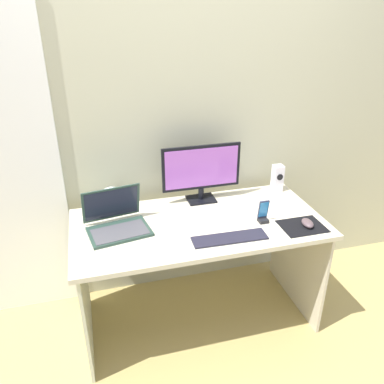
{
  "coord_description": "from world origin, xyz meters",
  "views": [
    {
      "loc": [
        -0.56,
        -1.9,
        1.9
      ],
      "look_at": [
        -0.05,
        -0.02,
        0.94
      ],
      "focal_mm": 36.43,
      "sensor_mm": 36.0,
      "label": 1
    }
  ],
  "objects_px": {
    "mouse": "(307,223)",
    "laptop": "(117,222)",
    "monitor": "(201,171)",
    "keyboard_external": "(230,238)",
    "fishbowl": "(112,199)",
    "phone_in_dock": "(263,214)",
    "speaker_right": "(277,178)"
  },
  "relations": [
    {
      "from": "monitor",
      "to": "fishbowl",
      "type": "bearing_deg",
      "value": 178.94
    },
    {
      "from": "mouse",
      "to": "laptop",
      "type": "bearing_deg",
      "value": 173.65
    },
    {
      "from": "fishbowl",
      "to": "phone_in_dock",
      "type": "distance_m",
      "value": 0.92
    },
    {
      "from": "laptop",
      "to": "fishbowl",
      "type": "relative_size",
      "value": 2.38
    },
    {
      "from": "speaker_right",
      "to": "laptop",
      "type": "distance_m",
      "value": 1.13
    },
    {
      "from": "laptop",
      "to": "keyboard_external",
      "type": "height_order",
      "value": "laptop"
    },
    {
      "from": "mouse",
      "to": "phone_in_dock",
      "type": "distance_m",
      "value": 0.26
    },
    {
      "from": "laptop",
      "to": "keyboard_external",
      "type": "bearing_deg",
      "value": -24.13
    },
    {
      "from": "speaker_right",
      "to": "laptop",
      "type": "relative_size",
      "value": 0.49
    },
    {
      "from": "monitor",
      "to": "mouse",
      "type": "height_order",
      "value": "monitor"
    },
    {
      "from": "speaker_right",
      "to": "keyboard_external",
      "type": "xyz_separation_m",
      "value": [
        -0.52,
        -0.49,
        -0.09
      ]
    },
    {
      "from": "speaker_right",
      "to": "mouse",
      "type": "height_order",
      "value": "speaker_right"
    },
    {
      "from": "phone_in_dock",
      "to": "mouse",
      "type": "bearing_deg",
      "value": -27.53
    },
    {
      "from": "fishbowl",
      "to": "phone_in_dock",
      "type": "bearing_deg",
      "value": -23.88
    },
    {
      "from": "speaker_right",
      "to": "laptop",
      "type": "xyz_separation_m",
      "value": [
        -1.1,
        -0.23,
        -0.04
      ]
    },
    {
      "from": "speaker_right",
      "to": "keyboard_external",
      "type": "height_order",
      "value": "speaker_right"
    },
    {
      "from": "monitor",
      "to": "keyboard_external",
      "type": "relative_size",
      "value": 1.22
    },
    {
      "from": "laptop",
      "to": "fishbowl",
      "type": "bearing_deg",
      "value": 91.46
    },
    {
      "from": "speaker_right",
      "to": "laptop",
      "type": "bearing_deg",
      "value": -168.32
    },
    {
      "from": "laptop",
      "to": "mouse",
      "type": "xyz_separation_m",
      "value": [
        1.06,
        -0.25,
        -0.03
      ]
    },
    {
      "from": "monitor",
      "to": "mouse",
      "type": "distance_m",
      "value": 0.71
    },
    {
      "from": "laptop",
      "to": "phone_in_dock",
      "type": "bearing_deg",
      "value": -9.22
    },
    {
      "from": "keyboard_external",
      "to": "speaker_right",
      "type": "bearing_deg",
      "value": 45.02
    },
    {
      "from": "phone_in_dock",
      "to": "keyboard_external",
      "type": "bearing_deg",
      "value": -153.57
    },
    {
      "from": "keyboard_external",
      "to": "monitor",
      "type": "bearing_deg",
      "value": 94.02
    },
    {
      "from": "monitor",
      "to": "phone_in_dock",
      "type": "xyz_separation_m",
      "value": [
        0.27,
        -0.36,
        -0.16
      ]
    },
    {
      "from": "monitor",
      "to": "mouse",
      "type": "xyz_separation_m",
      "value": [
        0.5,
        -0.48,
        -0.19
      ]
    },
    {
      "from": "mouse",
      "to": "speaker_right",
      "type": "bearing_deg",
      "value": 92.12
    },
    {
      "from": "monitor",
      "to": "speaker_right",
      "type": "xyz_separation_m",
      "value": [
        0.54,
        0.0,
        -0.11
      ]
    },
    {
      "from": "fishbowl",
      "to": "phone_in_dock",
      "type": "height_order",
      "value": "fishbowl"
    },
    {
      "from": "keyboard_external",
      "to": "phone_in_dock",
      "type": "height_order",
      "value": "phone_in_dock"
    },
    {
      "from": "fishbowl",
      "to": "keyboard_external",
      "type": "relative_size",
      "value": 0.38
    }
  ]
}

